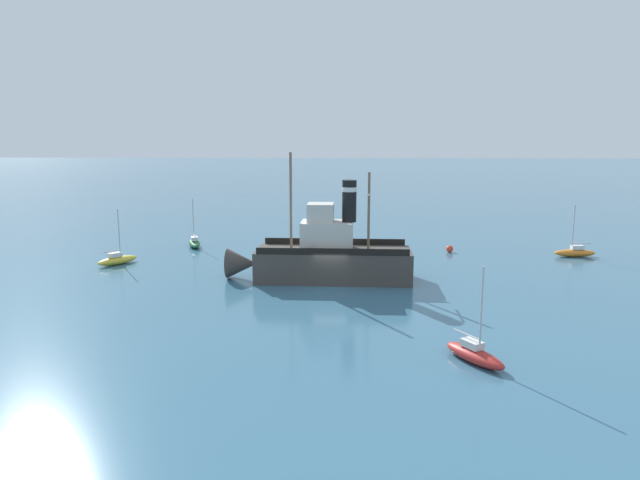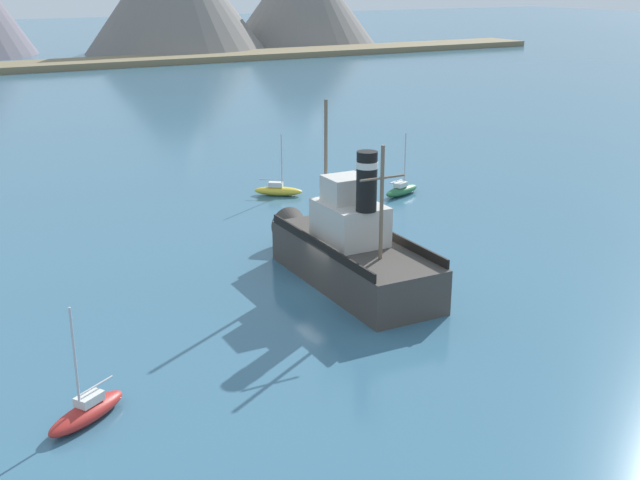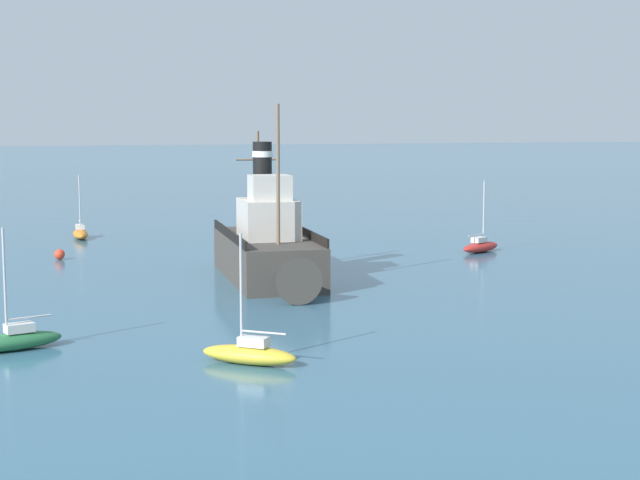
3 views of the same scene
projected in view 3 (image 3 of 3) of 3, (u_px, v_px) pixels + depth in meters
name	position (u px, v px, depth m)	size (l,w,h in m)	color
ground_plane	(299.00, 278.00, 56.35)	(600.00, 600.00, 0.00)	#38667F
old_tugboat	(269.00, 249.00, 55.25)	(4.70, 14.48, 9.90)	#423D38
sailboat_green	(15.00, 340.00, 38.69)	(3.95, 2.30, 4.90)	#286B3D
sailboat_orange	(80.00, 233.00, 75.02)	(1.19, 3.82, 4.90)	orange
sailboat_red	(480.00, 246.00, 67.27)	(3.82, 2.92, 4.90)	#B22823
sailboat_yellow	(249.00, 353.00, 36.47)	(3.71, 3.14, 4.90)	gold
mooring_buoy	(60.00, 254.00, 63.72)	(0.69, 0.69, 0.69)	red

